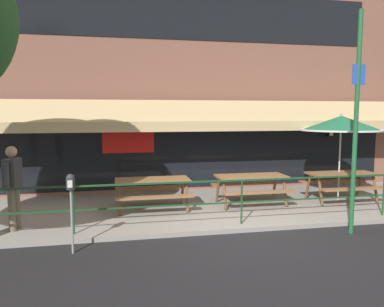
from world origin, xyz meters
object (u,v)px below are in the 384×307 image
(picnic_table_right, at_px, (342,179))
(patio_umbrella_right, at_px, (341,124))
(pedestrian_walking, at_px, (13,183))
(street_sign_pole, at_px, (356,122))
(picnic_table_centre, at_px, (251,181))
(parking_meter_near, at_px, (71,190))
(picnic_table_left, at_px, (153,185))

(picnic_table_right, bearing_deg, patio_umbrella_right, 90.00)
(pedestrian_walking, bearing_deg, street_sign_pole, -10.72)
(picnic_table_centre, bearing_deg, street_sign_pole, -60.61)
(street_sign_pole, bearing_deg, parking_meter_near, -179.63)
(picnic_table_right, height_order, parking_meter_near, parking_meter_near)
(picnic_table_centre, height_order, patio_umbrella_right, patio_umbrella_right)
(picnic_table_centre, height_order, parking_meter_near, parking_meter_near)
(pedestrian_walking, distance_m, street_sign_pole, 7.01)
(patio_umbrella_right, distance_m, pedestrian_walking, 8.17)
(street_sign_pole, bearing_deg, pedestrian_walking, 169.28)
(picnic_table_left, bearing_deg, picnic_table_centre, 0.64)
(parking_meter_near, bearing_deg, picnic_table_left, 55.13)
(patio_umbrella_right, bearing_deg, pedestrian_walking, -172.10)
(picnic_table_left, height_order, patio_umbrella_right, patio_umbrella_right)
(picnic_table_centre, distance_m, parking_meter_near, 4.84)
(picnic_table_left, height_order, parking_meter_near, parking_meter_near)
(picnic_table_centre, bearing_deg, parking_meter_near, -150.43)
(parking_meter_near, xyz_separation_m, street_sign_pole, (5.51, 0.04, 1.15))
(picnic_table_left, distance_m, patio_umbrella_right, 5.31)
(picnic_table_centre, bearing_deg, pedestrian_walking, -169.03)
(picnic_table_left, distance_m, picnic_table_right, 5.10)
(picnic_table_left, bearing_deg, patio_umbrella_right, 0.92)
(picnic_table_left, xyz_separation_m, picnic_table_right, (5.10, -0.05, 0.00))
(patio_umbrella_right, height_order, street_sign_pole, street_sign_pole)
(picnic_table_left, distance_m, street_sign_pole, 4.78)
(picnic_table_left, xyz_separation_m, picnic_table_centre, (2.55, 0.03, 0.00))
(picnic_table_centre, distance_m, patio_umbrella_right, 2.95)
(picnic_table_centre, xyz_separation_m, patio_umbrella_right, (2.55, 0.05, 1.47))
(picnic_table_left, relative_size, parking_meter_near, 1.27)
(picnic_table_centre, height_order, picnic_table_right, same)
(picnic_table_right, relative_size, parking_meter_near, 1.27)
(parking_meter_near, bearing_deg, patio_umbrella_right, 19.82)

